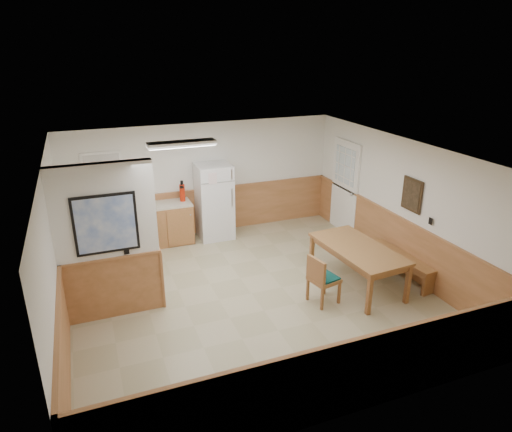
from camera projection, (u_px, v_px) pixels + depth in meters
name	position (u px, v px, depth m)	size (l,w,h in m)	color
ground	(251.00, 293.00, 7.96)	(6.00, 6.00, 0.00)	tan
ceiling	(251.00, 153.00, 7.06)	(6.00, 6.00, 0.02)	white
back_wall	(203.00, 179.00, 10.12)	(6.00, 0.02, 2.50)	white
right_wall	(401.00, 205.00, 8.53)	(0.02, 6.00, 2.50)	white
left_wall	(54.00, 256.00, 6.50)	(0.02, 6.00, 2.50)	white
wainscot_back	(205.00, 211.00, 10.37)	(6.00, 0.04, 1.00)	#BE7C4C
wainscot_right	(396.00, 242.00, 8.79)	(0.04, 6.00, 1.00)	#BE7C4C
wainscot_left	(64.00, 302.00, 6.78)	(0.04, 6.00, 1.00)	#BE7C4C
partition_wall	(108.00, 244.00, 6.93)	(1.50, 0.20, 2.50)	white
kitchen_counter	(154.00, 224.00, 9.72)	(2.20, 0.61, 1.00)	#AE673D
exterior_door	(345.00, 187.00, 10.24)	(0.07, 1.02, 2.15)	white
kitchen_window	(103.00, 176.00, 9.28)	(0.80, 0.04, 1.00)	white
wall_painting	(412.00, 195.00, 8.15)	(0.04, 0.50, 0.60)	#332414
fluorescent_fixture	(182.00, 144.00, 7.94)	(1.20, 0.30, 0.09)	white
refrigerator	(214.00, 201.00, 9.99)	(0.74, 0.72, 1.66)	white
dining_table	(358.00, 252.00, 8.01)	(1.05, 1.90, 0.75)	#A6753D
dining_bench	(401.00, 260.00, 8.41)	(0.48, 1.55, 0.45)	#A6753D
dining_chair	(320.00, 277.00, 7.50)	(0.66, 0.51, 0.85)	#A6753D
fire_extinguisher	(182.00, 192.00, 9.74)	(0.15, 0.15, 0.45)	red
soap_bottle	(108.00, 205.00, 9.25)	(0.07, 0.07, 0.22)	green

